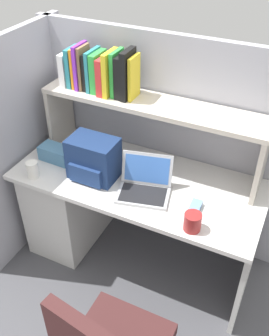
{
  "coord_description": "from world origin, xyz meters",
  "views": [
    {
      "loc": [
        0.82,
        -1.76,
        2.27
      ],
      "look_at": [
        0.0,
        -0.05,
        0.85
      ],
      "focal_mm": 41.56,
      "sensor_mm": 36.0,
      "label": 1
    }
  ],
  "objects_px": {
    "computer_mouse": "(195,207)",
    "snack_canister": "(193,222)",
    "laptop": "(145,185)",
    "backpack": "(93,159)",
    "tissue_box": "(56,153)",
    "paper_cup": "(33,169)"
  },
  "relations": [
    {
      "from": "computer_mouse",
      "to": "paper_cup",
      "type": "distance_m",
      "value": 1.05
    },
    {
      "from": "backpack",
      "to": "tissue_box",
      "type": "distance_m",
      "value": 0.34
    },
    {
      "from": "laptop",
      "to": "paper_cup",
      "type": "distance_m",
      "value": 0.72
    },
    {
      "from": "computer_mouse",
      "to": "snack_canister",
      "type": "bearing_deg",
      "value": -80.61
    },
    {
      "from": "paper_cup",
      "to": "laptop",
      "type": "bearing_deg",
      "value": 13.66
    },
    {
      "from": "computer_mouse",
      "to": "tissue_box",
      "type": "distance_m",
      "value": 1.01
    },
    {
      "from": "tissue_box",
      "to": "snack_canister",
      "type": "height_order",
      "value": "snack_canister"
    },
    {
      "from": "backpack",
      "to": "tissue_box",
      "type": "relative_size",
      "value": 1.36
    },
    {
      "from": "tissue_box",
      "to": "paper_cup",
      "type": "bearing_deg",
      "value": -95.01
    },
    {
      "from": "paper_cup",
      "to": "backpack",
      "type": "bearing_deg",
      "value": 26.18
    },
    {
      "from": "snack_canister",
      "to": "laptop",
      "type": "bearing_deg",
      "value": 154.29
    },
    {
      "from": "laptop",
      "to": "computer_mouse",
      "type": "relative_size",
      "value": 3.49
    },
    {
      "from": "paper_cup",
      "to": "tissue_box",
      "type": "distance_m",
      "value": 0.22
    },
    {
      "from": "backpack",
      "to": "computer_mouse",
      "type": "relative_size",
      "value": 2.88
    },
    {
      "from": "laptop",
      "to": "paper_cup",
      "type": "relative_size",
      "value": 3.34
    },
    {
      "from": "paper_cup",
      "to": "tissue_box",
      "type": "bearing_deg",
      "value": 83.09
    },
    {
      "from": "paper_cup",
      "to": "tissue_box",
      "type": "relative_size",
      "value": 0.49
    },
    {
      "from": "backpack",
      "to": "tissue_box",
      "type": "height_order",
      "value": "backpack"
    },
    {
      "from": "paper_cup",
      "to": "snack_canister",
      "type": "bearing_deg",
      "value": -0.2
    },
    {
      "from": "laptop",
      "to": "backpack",
      "type": "distance_m",
      "value": 0.36
    },
    {
      "from": "paper_cup",
      "to": "snack_canister",
      "type": "height_order",
      "value": "paper_cup"
    },
    {
      "from": "laptop",
      "to": "snack_canister",
      "type": "xyz_separation_m",
      "value": [
        0.36,
        -0.17,
        0.0
      ]
    }
  ]
}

